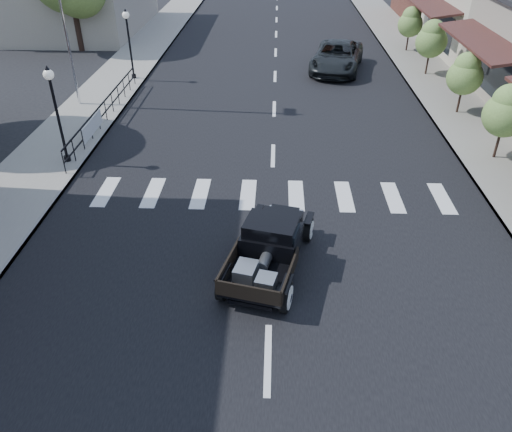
{
  "coord_description": "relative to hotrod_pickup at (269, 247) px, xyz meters",
  "views": [
    {
      "loc": [
        0.04,
        -10.36,
        8.41
      ],
      "look_at": [
        -0.42,
        1.16,
        1.0
      ],
      "focal_mm": 35.0,
      "sensor_mm": 36.0,
      "label": 1
    }
  ],
  "objects": [
    {
      "name": "hotrod_pickup",
      "position": [
        0.0,
        0.0,
        0.0
      ],
      "size": [
        2.83,
        4.45,
        1.42
      ],
      "primitive_type": null,
      "rotation": [
        0.0,
        0.0,
        -0.24
      ],
      "color": "black",
      "rests_on": "ground"
    },
    {
      "name": "second_car",
      "position": [
        3.5,
        18.15,
        0.06
      ],
      "size": [
        3.7,
        5.95,
        1.54
      ],
      "primitive_type": "imported",
      "rotation": [
        0.0,
        0.0,
        -0.22
      ],
      "color": "black",
      "rests_on": "ground"
    },
    {
      "name": "railing",
      "position": [
        -7.26,
        9.86,
        -0.06
      ],
      "size": [
        0.08,
        10.0,
        1.0
      ],
      "primitive_type": null,
      "color": "black",
      "rests_on": "sidewalk_left"
    },
    {
      "name": "sidewalk_right",
      "position": [
        8.54,
        14.86,
        -0.64
      ],
      "size": [
        3.0,
        80.0,
        0.15
      ],
      "primitive_type": "cube",
      "color": "gray",
      "rests_on": "ground"
    },
    {
      "name": "small_tree_b",
      "position": [
        8.34,
        6.82,
        0.77
      ],
      "size": [
        1.6,
        1.6,
        2.67
      ],
      "primitive_type": null,
      "color": "olive",
      "rests_on": "sidewalk_right"
    },
    {
      "name": "sidewalk_left",
      "position": [
        -8.46,
        14.86,
        -0.64
      ],
      "size": [
        3.0,
        80.0,
        0.15
      ],
      "primitive_type": "cube",
      "color": "gray",
      "rests_on": "ground"
    },
    {
      "name": "lamp_post_c",
      "position": [
        -7.56,
        15.86,
        1.19
      ],
      "size": [
        0.36,
        0.36,
        3.51
      ],
      "primitive_type": null,
      "color": "black",
      "rests_on": "sidewalk_left"
    },
    {
      "name": "road_markings",
      "position": [
        0.04,
        9.86,
        -0.71
      ],
      "size": [
        12.0,
        60.0,
        0.06
      ],
      "primitive_type": null,
      "color": "silver",
      "rests_on": "ground"
    },
    {
      "name": "small_tree_c",
      "position": [
        8.34,
        11.47,
        0.72
      ],
      "size": [
        1.54,
        1.54,
        2.56
      ],
      "primitive_type": null,
      "color": "olive",
      "rests_on": "sidewalk_right"
    },
    {
      "name": "small_tree_e",
      "position": [
        8.34,
        22.26,
        0.69
      ],
      "size": [
        1.51,
        1.51,
        2.51
      ],
      "primitive_type": null,
      "color": "olive",
      "rests_on": "sidewalk_right"
    },
    {
      "name": "lamp_post_b",
      "position": [
        -7.56,
        5.86,
        1.19
      ],
      "size": [
        0.36,
        0.36,
        3.51
      ],
      "primitive_type": null,
      "color": "black",
      "rests_on": "sidewalk_left"
    },
    {
      "name": "small_tree_d",
      "position": [
        8.34,
        17.26,
        0.81
      ],
      "size": [
        1.65,
        1.65,
        2.75
      ],
      "primitive_type": null,
      "color": "olive",
      "rests_on": "sidewalk_right"
    },
    {
      "name": "road",
      "position": [
        0.04,
        14.86,
        -0.7
      ],
      "size": [
        14.0,
        80.0,
        0.02
      ],
      "primitive_type": "cube",
      "color": "black",
      "rests_on": "ground"
    },
    {
      "name": "banner",
      "position": [
        -7.18,
        7.86,
        -0.26
      ],
      "size": [
        0.04,
        2.2,
        0.6
      ],
      "primitive_type": null,
      "color": "silver",
      "rests_on": "sidewalk_left"
    },
    {
      "name": "ground",
      "position": [
        0.04,
        -0.14,
        -0.71
      ],
      "size": [
        120.0,
        120.0,
        0.0
      ],
      "primitive_type": "plane",
      "color": "black",
      "rests_on": "ground"
    }
  ]
}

